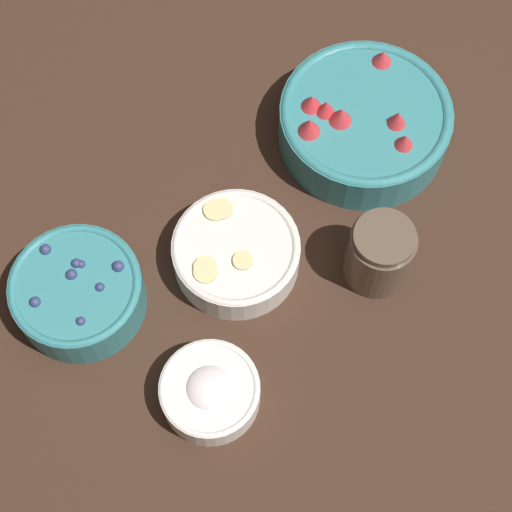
% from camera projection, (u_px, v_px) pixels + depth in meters
% --- Properties ---
extents(ground_plane, '(4.00, 4.00, 0.00)m').
position_uv_depth(ground_plane, '(237.00, 262.00, 1.08)').
color(ground_plane, '#382319').
extents(bowl_strawberries, '(0.22, 0.22, 0.09)m').
position_uv_depth(bowl_strawberries, '(364.00, 121.00, 1.12)').
color(bowl_strawberries, teal).
rests_on(bowl_strawberries, ground_plane).
extents(bowl_blueberries, '(0.16, 0.16, 0.07)m').
position_uv_depth(bowl_blueberries, '(78.00, 292.00, 1.02)').
color(bowl_blueberries, teal).
rests_on(bowl_blueberries, ground_plane).
extents(bowl_bananas, '(0.16, 0.16, 0.05)m').
position_uv_depth(bowl_bananas, '(235.00, 254.00, 1.05)').
color(bowl_bananas, silver).
rests_on(bowl_bananas, ground_plane).
extents(bowl_cream, '(0.12, 0.12, 0.05)m').
position_uv_depth(bowl_cream, '(210.00, 391.00, 0.98)').
color(bowl_cream, white).
rests_on(bowl_cream, ground_plane).
extents(jar_chocolate, '(0.08, 0.08, 0.10)m').
position_uv_depth(jar_chocolate, '(379.00, 255.00, 1.03)').
color(jar_chocolate, brown).
rests_on(jar_chocolate, ground_plane).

